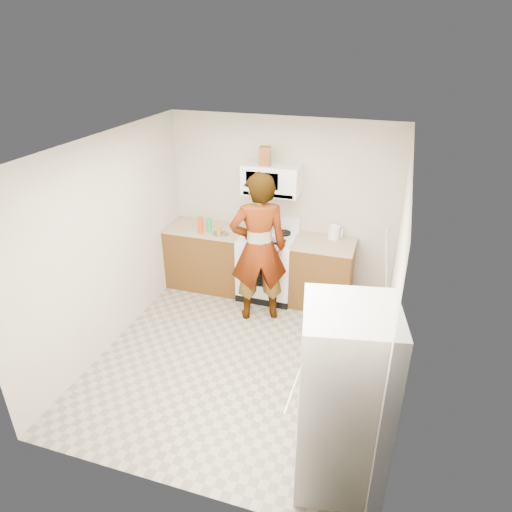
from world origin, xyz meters
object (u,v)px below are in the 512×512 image
at_px(microwave, 272,179).
at_px(kettle, 334,232).
at_px(gas_range, 268,264).
at_px(fridge, 343,400).
at_px(saucepan, 262,225).
at_px(person, 259,249).

distance_m(microwave, kettle, 1.10).
height_order(gas_range, fridge, fridge).
bearing_deg(fridge, kettle, 89.71).
bearing_deg(gas_range, saucepan, 136.09).
height_order(person, saucepan, person).
xyz_separation_m(gas_range, person, (0.04, -0.58, 0.52)).
bearing_deg(fridge, gas_range, 106.54).
relative_size(microwave, saucepan, 3.02).
xyz_separation_m(microwave, kettle, (0.88, 0.05, -0.67)).
height_order(gas_range, kettle, gas_range).
height_order(gas_range, person, person).
relative_size(fridge, kettle, 9.15).
bearing_deg(kettle, fridge, -58.43).
bearing_deg(gas_range, fridge, -62.60).
height_order(microwave, kettle, microwave).
bearing_deg(kettle, saucepan, -155.98).
xyz_separation_m(gas_range, microwave, (0.00, 0.13, 1.21)).
distance_m(gas_range, fridge, 3.11).
bearing_deg(saucepan, microwave, 1.07).
relative_size(fridge, saucepan, 6.77).
bearing_deg(microwave, fridge, -63.65).
relative_size(gas_range, saucepan, 4.50).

